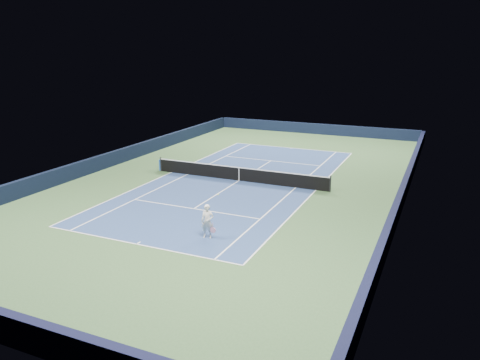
% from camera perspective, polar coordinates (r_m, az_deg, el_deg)
% --- Properties ---
extents(ground, '(40.00, 40.00, 0.00)m').
position_cam_1_polar(ground, '(32.52, -0.12, -0.09)').
color(ground, '#33532D').
rests_on(ground, ground).
extents(wall_far, '(22.00, 0.35, 1.10)m').
position_cam_1_polar(wall_far, '(50.72, 9.10, 6.20)').
color(wall_far, black).
rests_on(wall_far, ground).
extents(wall_right, '(0.35, 40.00, 1.10)m').
position_cam_1_polar(wall_right, '(29.82, 19.24, -1.40)').
color(wall_right, black).
rests_on(wall_right, ground).
extents(wall_left, '(0.35, 40.00, 1.10)m').
position_cam_1_polar(wall_left, '(37.96, -15.23, 2.55)').
color(wall_left, black).
rests_on(wall_left, ground).
extents(court_surface, '(10.97, 23.77, 0.01)m').
position_cam_1_polar(court_surface, '(32.52, -0.12, -0.08)').
color(court_surface, navy).
rests_on(court_surface, ground).
extents(baseline_far, '(10.97, 0.08, 0.00)m').
position_cam_1_polar(baseline_far, '(43.33, 6.32, 3.91)').
color(baseline_far, white).
rests_on(baseline_far, ground).
extents(baseline_near, '(10.97, 0.08, 0.00)m').
position_cam_1_polar(baseline_near, '(22.82, -12.49, -7.64)').
color(baseline_near, white).
rests_on(baseline_near, ground).
extents(sideline_doubles_right, '(0.08, 23.77, 0.00)m').
position_cam_1_polar(sideline_doubles_right, '(30.79, 9.25, -1.22)').
color(sideline_doubles_right, white).
rests_on(sideline_doubles_right, ground).
extents(sideline_doubles_left, '(0.08, 23.77, 0.00)m').
position_cam_1_polar(sideline_doubles_left, '(35.04, -8.34, 0.94)').
color(sideline_doubles_left, white).
rests_on(sideline_doubles_left, ground).
extents(sideline_singles_right, '(0.08, 23.77, 0.00)m').
position_cam_1_polar(sideline_singles_right, '(31.14, 6.81, -0.92)').
color(sideline_singles_right, white).
rests_on(sideline_singles_right, ground).
extents(sideline_singles_left, '(0.08, 23.77, 0.00)m').
position_cam_1_polar(sideline_singles_left, '(34.34, -6.40, 0.70)').
color(sideline_singles_left, white).
rests_on(sideline_singles_left, ground).
extents(service_line_far, '(8.23, 0.08, 0.00)m').
position_cam_1_polar(service_line_far, '(38.26, 3.79, 2.36)').
color(service_line_far, white).
rests_on(service_line_far, ground).
extents(service_line_near, '(8.23, 0.08, 0.00)m').
position_cam_1_polar(service_line_near, '(27.08, -5.66, -3.50)').
color(service_line_near, white).
rests_on(service_line_near, ground).
extents(center_service_line, '(0.08, 12.80, 0.00)m').
position_cam_1_polar(center_service_line, '(32.52, -0.12, -0.07)').
color(center_service_line, white).
rests_on(center_service_line, ground).
extents(center_mark_far, '(0.08, 0.30, 0.00)m').
position_cam_1_polar(center_mark_far, '(43.19, 6.25, 3.87)').
color(center_mark_far, white).
rests_on(center_mark_far, ground).
extents(center_mark_near, '(0.08, 0.30, 0.00)m').
position_cam_1_polar(center_mark_near, '(22.93, -12.27, -7.51)').
color(center_mark_near, white).
rests_on(center_mark_near, ground).
extents(tennis_net, '(12.90, 0.10, 1.07)m').
position_cam_1_polar(tennis_net, '(32.39, -0.12, 0.77)').
color(tennis_net, black).
rests_on(tennis_net, ground).
extents(sponsor_cube, '(0.59, 0.53, 0.83)m').
position_cam_1_polar(sponsor_cube, '(35.69, -9.31, 1.85)').
color(sponsor_cube, blue).
rests_on(sponsor_cube, ground).
extents(tennis_player, '(0.82, 1.31, 1.96)m').
position_cam_1_polar(tennis_player, '(22.77, -3.99, -5.06)').
color(tennis_player, silver).
rests_on(tennis_player, ground).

